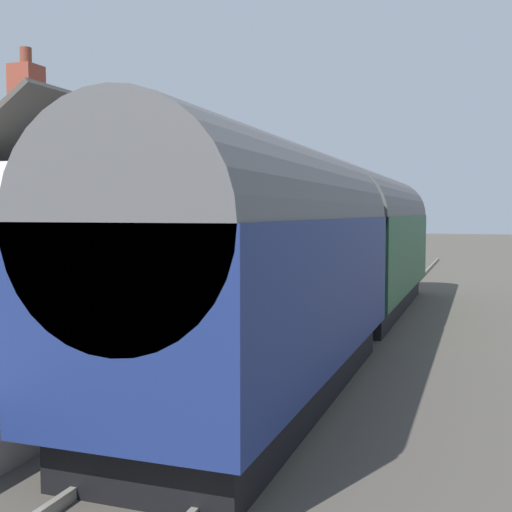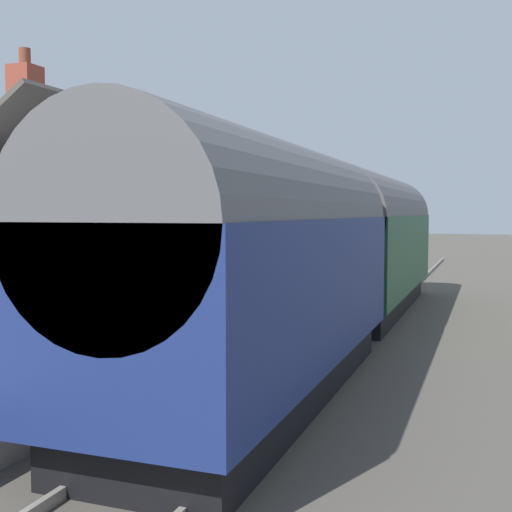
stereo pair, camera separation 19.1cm
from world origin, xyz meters
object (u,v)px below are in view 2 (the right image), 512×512
(station_sign_board, at_px, (309,238))
(tree_far_left, at_px, (215,167))
(bench_mid_platform, at_px, (222,267))
(planter_corner_building, at_px, (243,261))
(train, at_px, (335,249))
(bench_near_building, at_px, (293,254))
(planter_under_sign, at_px, (293,252))
(planter_edge_far, at_px, (155,274))
(station_building, at_px, (66,235))
(planter_by_door, at_px, (152,267))
(planter_edge_near, at_px, (332,256))

(station_sign_board, height_order, tree_far_left, tree_far_left)
(bench_mid_platform, bearing_deg, station_sign_board, -12.86)
(planter_corner_building, bearing_deg, train, -140.49)
(bench_near_building, distance_m, planter_under_sign, 2.16)
(planter_edge_far, bearing_deg, train, -108.31)
(planter_edge_far, distance_m, planter_corner_building, 3.84)
(planter_under_sign, relative_size, tree_far_left, 0.11)
(station_building, xyz_separation_m, bench_near_building, (13.00, -1.58, -1.19))
(bench_mid_platform, xyz_separation_m, planter_by_door, (-0.29, 2.31, -0.03))
(planter_under_sign, distance_m, planter_by_door, 9.68)
(planter_edge_far, xyz_separation_m, planter_edge_near, (10.48, -3.10, -0.02))
(station_building, bearing_deg, station_sign_board, -13.35)
(planter_by_door, bearing_deg, tree_far_left, 14.39)
(planter_edge_near, relative_size, planter_under_sign, 0.90)
(bench_near_building, distance_m, station_sign_board, 2.08)
(station_building, distance_m, tree_far_left, 18.39)
(train, relative_size, bench_mid_platform, 14.40)
(station_building, height_order, planter_under_sign, station_building)
(bench_mid_platform, height_order, station_sign_board, station_sign_board)
(bench_near_building, distance_m, planter_corner_building, 4.59)
(train, bearing_deg, planter_under_sign, 21.27)
(train, relative_size, planter_edge_near, 27.14)
(planter_edge_far, height_order, station_sign_board, station_sign_board)
(train, xyz_separation_m, station_building, (-2.91, 5.69, 0.36))
(train, height_order, tree_far_left, tree_far_left)
(train, relative_size, planter_edge_far, 20.55)
(bench_near_building, bearing_deg, train, -157.82)
(train, bearing_deg, planter_edge_far, 71.69)
(planter_edge_far, height_order, planter_by_door, planter_by_door)
(planter_corner_building, xyz_separation_m, planter_under_sign, (6.63, 0.17, -0.06))
(bench_mid_platform, xyz_separation_m, planter_corner_building, (2.58, 0.31, 0.01))
(planter_edge_near, bearing_deg, station_building, 170.13)
(bench_near_building, relative_size, planter_edge_near, 1.89)
(planter_under_sign, bearing_deg, bench_mid_platform, -177.02)
(station_building, bearing_deg, planter_edge_far, 4.84)
(bench_near_building, distance_m, tree_far_left, 8.34)
(bench_near_building, xyz_separation_m, tree_far_left, (4.72, 5.57, 4.03))
(planter_by_door, bearing_deg, train, -111.99)
(planter_corner_building, bearing_deg, planter_under_sign, 1.50)
(train, distance_m, planter_edge_near, 12.90)
(planter_edge_far, bearing_deg, station_building, -175.16)
(train, relative_size, planter_by_door, 23.32)
(station_building, height_order, planter_edge_far, station_building)
(planter_edge_near, xyz_separation_m, tree_far_left, (2.32, 6.67, 4.24))
(train, distance_m, planter_by_door, 7.13)
(planter_corner_building, height_order, planter_by_door, planter_corner_building)
(bench_mid_platform, bearing_deg, tree_far_left, 24.58)
(planter_corner_building, bearing_deg, planter_by_door, 145.20)
(planter_edge_near, distance_m, tree_far_left, 8.24)
(planter_corner_building, relative_size, planter_edge_near, 1.24)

